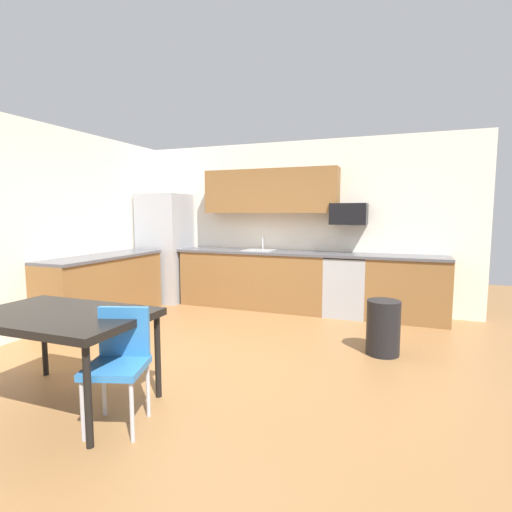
{
  "coord_description": "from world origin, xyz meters",
  "views": [
    {
      "loc": [
        1.79,
        -3.7,
        1.55
      ],
      "look_at": [
        0.0,
        1.0,
        1.0
      ],
      "focal_mm": 27.77,
      "sensor_mm": 36.0,
      "label": 1
    }
  ],
  "objects_px": {
    "refrigerator": "(165,248)",
    "chair_near_table": "(119,357)",
    "trash_bin": "(383,328)",
    "microwave": "(349,214)",
    "dining_table": "(60,320)",
    "oven_range": "(346,286)"
  },
  "relations": [
    {
      "from": "oven_range",
      "to": "chair_near_table",
      "type": "relative_size",
      "value": 1.07
    },
    {
      "from": "trash_bin",
      "to": "refrigerator",
      "type": "bearing_deg",
      "value": 158.52
    },
    {
      "from": "microwave",
      "to": "trash_bin",
      "type": "relative_size",
      "value": 0.9
    },
    {
      "from": "chair_near_table",
      "to": "trash_bin",
      "type": "bearing_deg",
      "value": 51.8
    },
    {
      "from": "chair_near_table",
      "to": "trash_bin",
      "type": "distance_m",
      "value": 2.8
    },
    {
      "from": "oven_range",
      "to": "microwave",
      "type": "height_order",
      "value": "microwave"
    },
    {
      "from": "refrigerator",
      "to": "trash_bin",
      "type": "height_order",
      "value": "refrigerator"
    },
    {
      "from": "refrigerator",
      "to": "trash_bin",
      "type": "bearing_deg",
      "value": -21.48
    },
    {
      "from": "dining_table",
      "to": "chair_near_table",
      "type": "height_order",
      "value": "chair_near_table"
    },
    {
      "from": "refrigerator",
      "to": "trash_bin",
      "type": "relative_size",
      "value": 3.13
    },
    {
      "from": "trash_bin",
      "to": "oven_range",
      "type": "bearing_deg",
      "value": 111.8
    },
    {
      "from": "refrigerator",
      "to": "dining_table",
      "type": "relative_size",
      "value": 1.34
    },
    {
      "from": "oven_range",
      "to": "microwave",
      "type": "relative_size",
      "value": 1.69
    },
    {
      "from": "dining_table",
      "to": "refrigerator",
      "type": "bearing_deg",
      "value": 111.47
    },
    {
      "from": "microwave",
      "to": "dining_table",
      "type": "height_order",
      "value": "microwave"
    },
    {
      "from": "refrigerator",
      "to": "oven_range",
      "type": "distance_m",
      "value": 3.18
    },
    {
      "from": "trash_bin",
      "to": "chair_near_table",
      "type": "bearing_deg",
      "value": -128.2
    },
    {
      "from": "refrigerator",
      "to": "chair_near_table",
      "type": "distance_m",
      "value": 4.23
    },
    {
      "from": "microwave",
      "to": "trash_bin",
      "type": "bearing_deg",
      "value": -69.39
    },
    {
      "from": "refrigerator",
      "to": "chair_near_table",
      "type": "xyz_separation_m",
      "value": [
        2.05,
        -3.68,
        -0.43
      ]
    },
    {
      "from": "dining_table",
      "to": "chair_near_table",
      "type": "relative_size",
      "value": 1.65
    },
    {
      "from": "microwave",
      "to": "trash_bin",
      "type": "distance_m",
      "value": 2.16
    }
  ]
}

